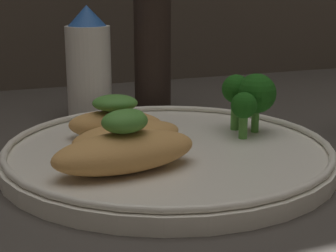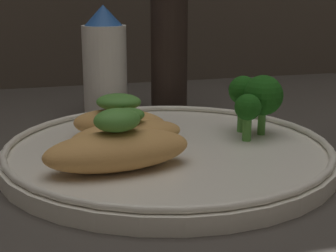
% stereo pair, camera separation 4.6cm
% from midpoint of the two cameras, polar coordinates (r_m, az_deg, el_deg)
% --- Properties ---
extents(ground_plane, '(1.80, 1.80, 0.01)m').
position_cam_midpoint_polar(ground_plane, '(0.48, 2.80, -4.57)').
color(ground_plane, '#3D3833').
extents(plate, '(0.30, 0.30, 0.02)m').
position_cam_midpoint_polar(plate, '(0.47, 2.82, -2.86)').
color(plate, silver).
rests_on(plate, ground_plane).
extents(grilled_meat_front, '(0.13, 0.07, 0.05)m').
position_cam_midpoint_polar(grilled_meat_front, '(0.41, -2.35, -2.45)').
color(grilled_meat_front, tan).
rests_on(grilled_meat_front, plate).
extents(grilled_meat_middle, '(0.11, 0.07, 0.04)m').
position_cam_midpoint_polar(grilled_meat_middle, '(0.46, -1.67, -0.89)').
color(grilled_meat_middle, tan).
rests_on(grilled_meat_middle, plate).
extents(grilled_meat_back, '(0.10, 0.08, 0.04)m').
position_cam_midpoint_polar(grilled_meat_back, '(0.50, -2.79, 0.63)').
color(grilled_meat_back, tan).
rests_on(grilled_meat_back, plate).
extents(broccoli_bunch, '(0.06, 0.06, 0.06)m').
position_cam_midpoint_polar(broccoli_bunch, '(0.51, 12.22, 3.12)').
color(broccoli_bunch, '#4C8E38').
rests_on(broccoli_bunch, plate).
extents(sauce_bottle, '(0.05, 0.05, 0.14)m').
position_cam_midpoint_polar(sauce_bottle, '(0.64, -4.96, 6.91)').
color(sauce_bottle, white).
rests_on(sauce_bottle, ground_plane).
extents(pepper_grinder, '(0.05, 0.05, 0.20)m').
position_cam_midpoint_polar(pepper_grinder, '(0.66, 2.18, 9.36)').
color(pepper_grinder, black).
rests_on(pepper_grinder, ground_plane).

